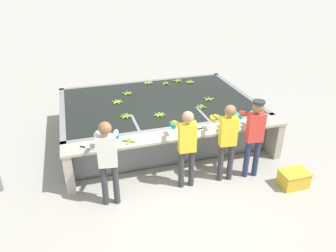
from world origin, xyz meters
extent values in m
plane|color=#A3A099|center=(0.00, 0.00, 0.00)|extent=(80.00, 80.00, 0.00)
cube|color=gray|center=(0.00, 2.01, 0.03)|extent=(4.60, 3.12, 0.06)
cube|color=gray|center=(0.00, 0.51, 0.44)|extent=(4.60, 0.12, 0.88)
cube|color=gray|center=(0.00, 3.51, 0.44)|extent=(4.60, 0.12, 0.88)
cube|color=gray|center=(-2.24, 2.01, 0.44)|extent=(0.12, 3.12, 0.88)
cube|color=gray|center=(2.24, 2.01, 0.44)|extent=(0.12, 3.12, 0.88)
cube|color=black|center=(0.00, 2.01, 0.47)|extent=(4.36, 2.88, 0.81)
cube|color=gray|center=(-0.77, 0.97, 0.44)|extent=(0.06, 0.80, 0.88)
cube|color=gray|center=(0.77, 0.97, 0.44)|extent=(0.06, 0.80, 0.88)
cube|color=#A8A393|center=(0.00, 0.23, 0.86)|extent=(4.60, 0.45, 0.05)
cube|color=#A8A393|center=(-2.20, 0.23, 0.42)|extent=(0.16, 0.41, 0.83)
cube|color=#A8A393|center=(2.20, 0.23, 0.42)|extent=(0.16, 0.41, 0.83)
cylinder|color=#38383D|center=(-1.61, -0.38, 0.40)|extent=(0.11, 0.11, 0.81)
cylinder|color=#38383D|center=(-1.42, -0.41, 0.40)|extent=(0.11, 0.11, 0.81)
cube|color=white|center=(-1.52, -0.40, 1.10)|extent=(0.34, 0.22, 0.57)
sphere|color=#896042|center=(-1.52, -0.40, 1.52)|extent=(0.22, 0.22, 0.22)
cylinder|color=white|center=(-1.64, -0.12, 1.30)|extent=(0.13, 0.32, 0.18)
cylinder|color=teal|center=(-1.60, 0.12, 1.13)|extent=(0.11, 0.21, 0.08)
cylinder|color=white|center=(-1.32, -0.17, 1.30)|extent=(0.13, 0.32, 0.18)
cylinder|color=teal|center=(-1.28, 0.07, 1.13)|extent=(0.11, 0.21, 0.08)
cylinder|color=#38383D|center=(-0.16, -0.29, 0.39)|extent=(0.11, 0.11, 0.79)
cylinder|color=#38383D|center=(0.04, -0.30, 0.39)|extent=(0.11, 0.11, 0.79)
cube|color=yellow|center=(-0.06, -0.30, 1.06)|extent=(0.33, 0.19, 0.56)
sphere|color=tan|center=(-0.06, -0.30, 1.48)|extent=(0.21, 0.21, 0.21)
cylinder|color=yellow|center=(-0.20, -0.03, 1.26)|extent=(0.10, 0.31, 0.18)
cylinder|color=teal|center=(-0.18, 0.22, 1.09)|extent=(0.10, 0.21, 0.08)
cylinder|color=yellow|center=(0.12, -0.06, 1.26)|extent=(0.10, 0.31, 0.18)
cylinder|color=teal|center=(0.14, 0.19, 1.09)|extent=(0.10, 0.21, 0.08)
cylinder|color=#38383D|center=(0.65, -0.31, 0.40)|extent=(0.11, 0.11, 0.80)
cylinder|color=#38383D|center=(0.85, -0.34, 0.40)|extent=(0.11, 0.11, 0.80)
cube|color=yellow|center=(0.75, -0.32, 1.08)|extent=(0.34, 0.21, 0.57)
sphere|color=#896042|center=(0.75, -0.32, 1.51)|extent=(0.22, 0.22, 0.22)
cylinder|color=yellow|center=(0.62, -0.05, 1.28)|extent=(0.12, 0.32, 0.18)
cylinder|color=gold|center=(0.65, 0.19, 1.12)|extent=(0.11, 0.21, 0.08)
cylinder|color=yellow|center=(0.94, -0.10, 1.28)|extent=(0.12, 0.32, 0.18)
cylinder|color=gold|center=(0.97, 0.15, 1.12)|extent=(0.11, 0.21, 0.08)
cylinder|color=navy|center=(1.20, -0.34, 0.41)|extent=(0.11, 0.11, 0.81)
cylinder|color=navy|center=(1.40, -0.36, 0.41)|extent=(0.11, 0.11, 0.81)
cube|color=#DB3D33|center=(1.30, -0.35, 1.10)|extent=(0.34, 0.21, 0.57)
sphere|color=#896042|center=(1.30, -0.35, 1.53)|extent=(0.22, 0.22, 0.22)
cylinder|color=#282D33|center=(1.30, -0.35, 1.63)|extent=(0.23, 0.23, 0.04)
cylinder|color=#DB3D33|center=(1.17, -0.09, 1.30)|extent=(0.11, 0.32, 0.18)
cylinder|color=#1EA3AD|center=(1.20, 0.16, 1.14)|extent=(0.11, 0.21, 0.08)
cylinder|color=#DB3D33|center=(1.49, -0.12, 1.30)|extent=(0.11, 0.32, 0.18)
cylinder|color=#1EA3AD|center=(1.51, 0.13, 1.14)|extent=(0.11, 0.21, 0.08)
ellipsoid|color=#93BC3D|center=(-0.57, 2.68, 0.89)|extent=(0.17, 0.08, 0.04)
ellipsoid|color=#93BC3D|center=(-0.62, 2.72, 0.89)|extent=(0.04, 0.17, 0.04)
ellipsoid|color=#93BC3D|center=(-0.68, 2.68, 0.89)|extent=(0.17, 0.09, 0.04)
ellipsoid|color=#93BC3D|center=(-0.66, 2.62, 0.89)|extent=(0.13, 0.16, 0.04)
ellipsoid|color=#93BC3D|center=(-0.59, 2.62, 0.89)|extent=(0.12, 0.16, 0.04)
cylinder|color=tan|center=(-0.62, 2.66, 0.93)|extent=(0.03, 0.03, 0.04)
ellipsoid|color=#8CB738|center=(0.89, 3.19, 0.89)|extent=(0.13, 0.16, 0.04)
ellipsoid|color=#8CB738|center=(0.96, 3.19, 0.89)|extent=(0.13, 0.16, 0.04)
ellipsoid|color=#8CB738|center=(0.98, 3.25, 0.89)|extent=(0.17, 0.09, 0.04)
ellipsoid|color=#8CB738|center=(0.92, 3.29, 0.89)|extent=(0.04, 0.17, 0.04)
ellipsoid|color=#8CB738|center=(0.87, 3.25, 0.89)|extent=(0.17, 0.08, 0.04)
cylinder|color=tan|center=(0.93, 3.23, 0.93)|extent=(0.03, 0.03, 0.04)
ellipsoid|color=#75A333|center=(1.24, 2.98, 0.89)|extent=(0.12, 0.16, 0.04)
ellipsoid|color=#75A333|center=(1.27, 3.02, 0.89)|extent=(0.17, 0.05, 0.04)
ellipsoid|color=#75A333|center=(1.25, 3.06, 0.89)|extent=(0.14, 0.15, 0.04)
ellipsoid|color=#75A333|center=(1.20, 3.08, 0.89)|extent=(0.06, 0.17, 0.04)
ellipsoid|color=#75A333|center=(1.16, 3.05, 0.89)|extent=(0.16, 0.12, 0.04)
ellipsoid|color=#75A333|center=(1.16, 3.00, 0.89)|extent=(0.17, 0.09, 0.04)
ellipsoid|color=#75A333|center=(1.19, 2.97, 0.89)|extent=(0.09, 0.17, 0.04)
cylinder|color=tan|center=(1.21, 3.02, 0.93)|extent=(0.03, 0.03, 0.04)
ellipsoid|color=#75A333|center=(0.80, 1.31, 0.89)|extent=(0.17, 0.04, 0.04)
ellipsoid|color=#75A333|center=(0.84, 1.26, 0.89)|extent=(0.08, 0.17, 0.04)
ellipsoid|color=#75A333|center=(0.90, 1.28, 0.89)|extent=(0.16, 0.12, 0.04)
ellipsoid|color=#75A333|center=(0.90, 1.34, 0.89)|extent=(0.16, 0.13, 0.04)
ellipsoid|color=#75A333|center=(0.83, 1.36, 0.89)|extent=(0.09, 0.17, 0.04)
cylinder|color=tan|center=(0.85, 1.31, 0.93)|extent=(0.03, 0.03, 0.04)
ellipsoid|color=#9EC642|center=(-0.92, 2.20, 0.89)|extent=(0.15, 0.14, 0.04)
ellipsoid|color=#9EC642|center=(-0.97, 2.22, 0.89)|extent=(0.07, 0.17, 0.04)
ellipsoid|color=#9EC642|center=(-1.01, 2.18, 0.89)|extent=(0.17, 0.09, 0.04)
ellipsoid|color=#9EC642|center=(-1.00, 2.13, 0.89)|extent=(0.15, 0.14, 0.04)
ellipsoid|color=#9EC642|center=(-0.95, 2.11, 0.89)|extent=(0.07, 0.17, 0.04)
ellipsoid|color=#9EC642|center=(-0.91, 2.15, 0.89)|extent=(0.17, 0.09, 0.04)
cylinder|color=tan|center=(-0.96, 2.17, 0.93)|extent=(0.03, 0.03, 0.04)
ellipsoid|color=#8CB738|center=(1.24, 1.75, 0.89)|extent=(0.10, 0.17, 0.04)
ellipsoid|color=#8CB738|center=(1.18, 1.74, 0.89)|extent=(0.15, 0.14, 0.04)
ellipsoid|color=#8CB738|center=(1.17, 1.67, 0.89)|extent=(0.17, 0.11, 0.04)
ellipsoid|color=#8CB738|center=(1.23, 1.64, 0.89)|extent=(0.07, 0.17, 0.04)
ellipsoid|color=#8CB738|center=(1.27, 1.69, 0.89)|extent=(0.17, 0.06, 0.04)
cylinder|color=tan|center=(1.22, 1.70, 0.93)|extent=(0.03, 0.03, 0.04)
ellipsoid|color=#75A333|center=(0.57, 3.14, 0.89)|extent=(0.16, 0.13, 0.04)
ellipsoid|color=#75A333|center=(0.49, 3.15, 0.89)|extent=(0.13, 0.16, 0.04)
ellipsoid|color=#75A333|center=(0.48, 3.08, 0.89)|extent=(0.16, 0.13, 0.04)
ellipsoid|color=#75A333|center=(0.56, 3.06, 0.89)|extent=(0.13, 0.16, 0.04)
cylinder|color=tan|center=(0.52, 3.11, 0.93)|extent=(0.03, 0.03, 0.04)
ellipsoid|color=#75A333|center=(-0.88, 1.35, 0.89)|extent=(0.10, 0.17, 0.04)
ellipsoid|color=#75A333|center=(-0.93, 1.35, 0.89)|extent=(0.12, 0.17, 0.04)
ellipsoid|color=#75A333|center=(-0.96, 1.31, 0.89)|extent=(0.17, 0.06, 0.04)
ellipsoid|color=#75A333|center=(-0.94, 1.26, 0.89)|extent=(0.15, 0.14, 0.04)
ellipsoid|color=#75A333|center=(-0.90, 1.25, 0.89)|extent=(0.05, 0.17, 0.04)
ellipsoid|color=#75A333|center=(-0.86, 1.27, 0.89)|extent=(0.16, 0.13, 0.04)
ellipsoid|color=#75A333|center=(-0.85, 1.32, 0.89)|extent=(0.17, 0.08, 0.04)
cylinder|color=tan|center=(-0.90, 1.30, 0.93)|extent=(0.03, 0.03, 0.04)
ellipsoid|color=#9EC642|center=(0.09, 3.36, 0.89)|extent=(0.05, 0.17, 0.04)
ellipsoid|color=#9EC642|center=(0.04, 3.33, 0.89)|extent=(0.16, 0.13, 0.04)
ellipsoid|color=#9EC642|center=(0.03, 3.28, 0.89)|extent=(0.17, 0.10, 0.04)
ellipsoid|color=#9EC642|center=(0.08, 3.25, 0.89)|extent=(0.05, 0.17, 0.04)
ellipsoid|color=#9EC642|center=(0.13, 3.27, 0.89)|extent=(0.16, 0.13, 0.04)
ellipsoid|color=#9EC642|center=(0.13, 3.32, 0.89)|extent=(0.17, 0.10, 0.04)
cylinder|color=tan|center=(0.08, 3.30, 0.93)|extent=(0.03, 0.03, 0.04)
ellipsoid|color=#7FAD33|center=(-0.13, 1.14, 0.89)|extent=(0.17, 0.09, 0.04)
ellipsoid|color=#7FAD33|center=(-0.14, 1.19, 0.89)|extent=(0.16, 0.12, 0.04)
ellipsoid|color=#7FAD33|center=(-0.18, 1.22, 0.89)|extent=(0.06, 0.17, 0.04)
ellipsoid|color=#7FAD33|center=(-0.22, 1.20, 0.89)|extent=(0.14, 0.15, 0.04)
ellipsoid|color=#7FAD33|center=(-0.24, 1.16, 0.89)|extent=(0.17, 0.05, 0.04)
ellipsoid|color=#7FAD33|center=(-0.21, 1.12, 0.89)|extent=(0.12, 0.16, 0.04)
ellipsoid|color=#7FAD33|center=(-0.17, 1.11, 0.89)|extent=(0.09, 0.17, 0.04)
cylinder|color=tan|center=(-0.18, 1.16, 0.93)|extent=(0.03, 0.03, 0.04)
ellipsoid|color=#75A333|center=(-1.02, 0.23, 0.90)|extent=(0.11, 0.17, 0.04)
ellipsoid|color=#75A333|center=(-1.10, 0.21, 0.90)|extent=(0.17, 0.11, 0.04)
ellipsoid|color=#75A333|center=(-1.08, 0.14, 0.90)|extent=(0.11, 0.17, 0.04)
ellipsoid|color=#75A333|center=(-1.00, 0.16, 0.90)|extent=(0.17, 0.11, 0.04)
cylinder|color=tan|center=(-1.05, 0.18, 0.93)|extent=(0.03, 0.03, 0.04)
cube|color=silver|center=(-1.74, 0.11, 0.89)|extent=(0.18, 0.14, 0.00)
cube|color=black|center=(-1.90, 0.23, 0.89)|extent=(0.10, 0.08, 0.02)
cube|color=silver|center=(0.63, 0.32, 0.89)|extent=(0.20, 0.06, 0.00)
cube|color=black|center=(0.43, 0.29, 0.89)|extent=(0.10, 0.04, 0.02)
cube|color=gold|center=(1.94, -0.90, 0.15)|extent=(0.52, 0.36, 0.30)
cube|color=gold|center=(1.94, -0.90, 0.31)|extent=(0.55, 0.39, 0.02)
camera|label=1|loc=(-1.89, -5.17, 3.93)|focal=35.00mm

